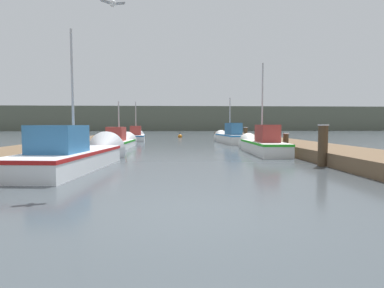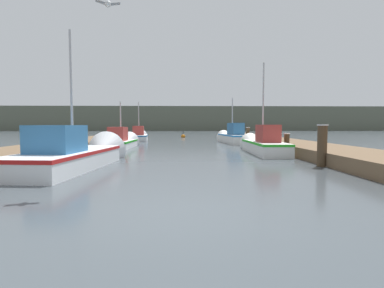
% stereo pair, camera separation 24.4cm
% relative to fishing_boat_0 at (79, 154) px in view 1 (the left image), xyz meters
% --- Properties ---
extents(ground_plane, '(200.00, 200.00, 0.00)m').
position_rel_fishing_boat_0_xyz_m(ground_plane, '(3.53, -5.68, -0.43)').
color(ground_plane, '#3D4449').
extents(dock_left, '(2.84, 40.00, 0.47)m').
position_rel_fishing_boat_0_xyz_m(dock_left, '(-2.82, 10.32, -0.19)').
color(dock_left, brown).
rests_on(dock_left, ground_plane).
extents(dock_right, '(2.84, 40.00, 0.47)m').
position_rel_fishing_boat_0_xyz_m(dock_right, '(9.88, 10.32, -0.19)').
color(dock_right, brown).
rests_on(dock_right, ground_plane).
extents(distant_shore_ridge, '(120.00, 16.00, 5.91)m').
position_rel_fishing_boat_0_xyz_m(distant_shore_ridge, '(3.53, 69.07, 2.53)').
color(distant_shore_ridge, '#565B4C').
rests_on(distant_shore_ridge, ground_plane).
extents(fishing_boat_0, '(2.33, 6.27, 5.04)m').
position_rel_fishing_boat_0_xyz_m(fishing_boat_0, '(0.00, 0.00, 0.00)').
color(fishing_boat_0, silver).
rests_on(fishing_boat_0, ground_plane).
extents(fishing_boat_1, '(1.45, 6.03, 4.84)m').
position_rel_fishing_boat_0_xyz_m(fishing_boat_1, '(7.67, 4.93, 0.01)').
color(fishing_boat_1, silver).
rests_on(fishing_boat_1, ground_plane).
extents(fishing_boat_2, '(1.61, 4.83, 3.35)m').
position_rel_fishing_boat_0_xyz_m(fishing_boat_2, '(-0.26, 8.87, -0.06)').
color(fishing_boat_2, silver).
rests_on(fishing_boat_2, ground_plane).
extents(fishing_boat_3, '(1.78, 6.12, 3.82)m').
position_rel_fishing_boat_0_xyz_m(fishing_boat_3, '(7.51, 13.15, 0.09)').
color(fishing_boat_3, silver).
rests_on(fishing_boat_3, ground_plane).
extents(fishing_boat_4, '(1.95, 5.22, 3.99)m').
position_rel_fishing_boat_0_xyz_m(fishing_boat_4, '(-0.43, 17.60, -0.05)').
color(fishing_boat_4, silver).
rests_on(fishing_boat_4, ground_plane).
extents(mooring_piling_0, '(0.30, 0.30, 1.02)m').
position_rel_fishing_boat_0_xyz_m(mooring_piling_0, '(8.70, 4.10, 0.09)').
color(mooring_piling_0, '#473523').
rests_on(mooring_piling_0, ground_plane).
extents(mooring_piling_1, '(0.28, 0.28, 1.00)m').
position_rel_fishing_boat_0_xyz_m(mooring_piling_1, '(8.66, 5.11, 0.08)').
color(mooring_piling_1, '#473523').
rests_on(mooring_piling_1, ground_plane).
extents(mooring_piling_2, '(0.31, 0.31, 1.25)m').
position_rel_fishing_boat_0_xyz_m(mooring_piling_2, '(8.35, 11.23, 0.20)').
color(mooring_piling_2, '#473523').
rests_on(mooring_piling_2, ground_plane).
extents(mooring_piling_3, '(0.37, 0.37, 1.44)m').
position_rel_fishing_boat_0_xyz_m(mooring_piling_3, '(8.38, -0.29, 0.30)').
color(mooring_piling_3, '#473523').
rests_on(mooring_piling_3, ground_plane).
extents(channel_buoy, '(0.47, 0.47, 0.97)m').
position_rel_fishing_boat_0_xyz_m(channel_buoy, '(3.68, 23.32, -0.29)').
color(channel_buoy, '#BF6513').
rests_on(channel_buoy, ground_plane).
extents(seagull_lead, '(0.56, 0.31, 0.12)m').
position_rel_fishing_boat_0_xyz_m(seagull_lead, '(1.90, -3.25, 3.76)').
color(seagull_lead, white).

